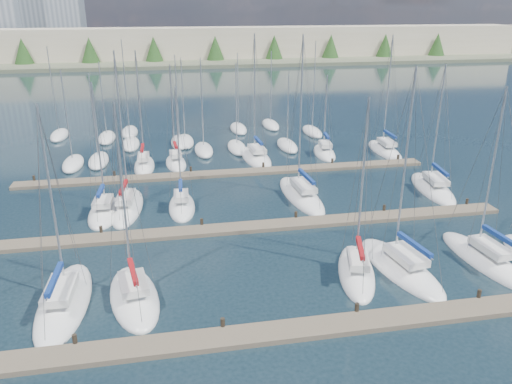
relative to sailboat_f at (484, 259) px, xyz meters
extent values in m
plane|color=#1A2B34|center=(-15.48, 52.52, -0.18)|extent=(400.00, 400.00, 0.00)
cube|color=#6B5E4C|center=(-15.48, -5.48, -0.03)|extent=(44.00, 1.80, 0.35)
cylinder|color=#2D261C|center=(-27.48, -4.58, 0.12)|extent=(0.26, 0.26, 1.10)
cylinder|color=#2D261C|center=(-19.48, -4.58, 0.12)|extent=(0.26, 0.26, 1.10)
cylinder|color=#2D261C|center=(-11.48, -4.58, 0.12)|extent=(0.26, 0.26, 1.10)
cylinder|color=#2D261C|center=(-3.48, -4.58, 0.12)|extent=(0.26, 0.26, 1.10)
cube|color=#6B5E4C|center=(-15.48, 8.52, -0.03)|extent=(44.00, 1.80, 0.35)
cylinder|color=#2D261C|center=(-27.48, 9.42, 0.12)|extent=(0.26, 0.26, 1.10)
cylinder|color=#2D261C|center=(-19.48, 9.42, 0.12)|extent=(0.26, 0.26, 1.10)
cylinder|color=#2D261C|center=(-11.48, 9.42, 0.12)|extent=(0.26, 0.26, 1.10)
cylinder|color=#2D261C|center=(-3.48, 9.42, 0.12)|extent=(0.26, 0.26, 1.10)
cylinder|color=#2D261C|center=(4.52, 9.42, 0.12)|extent=(0.26, 0.26, 1.10)
cube|color=#6B5E4C|center=(-15.48, 22.52, -0.03)|extent=(44.00, 1.80, 0.35)
cylinder|color=#2D261C|center=(-35.48, 23.42, 0.12)|extent=(0.26, 0.26, 1.10)
cylinder|color=#2D261C|center=(-27.48, 23.42, 0.12)|extent=(0.26, 0.26, 1.10)
cylinder|color=#2D261C|center=(-19.48, 23.42, 0.12)|extent=(0.26, 0.26, 1.10)
cylinder|color=#2D261C|center=(-11.48, 23.42, 0.12)|extent=(0.26, 0.26, 1.10)
cylinder|color=#2D261C|center=(-3.48, 23.42, 0.12)|extent=(0.26, 0.26, 1.10)
cylinder|color=#2D261C|center=(4.52, 23.42, 0.12)|extent=(0.26, 0.26, 1.10)
ellipsoid|color=white|center=(0.00, 0.03, -0.13)|extent=(3.23, 9.39, 1.60)
cube|color=black|center=(0.00, 0.03, -0.13)|extent=(1.65, 4.52, 0.12)
cube|color=silver|center=(0.03, -0.43, 1.17)|extent=(1.65, 3.32, 0.50)
cylinder|color=#9EA0A5|center=(-0.05, 0.77, 6.56)|extent=(0.14, 0.14, 11.29)
cylinder|color=#9EA0A5|center=(0.08, -1.17, 2.22)|extent=(0.37, 3.87, 0.10)
cube|color=navy|center=(0.08, -1.17, 2.34)|extent=(0.55, 3.58, 0.30)
ellipsoid|color=white|center=(-24.50, 26.80, -0.13)|extent=(2.38, 7.42, 1.60)
cube|color=black|center=(-24.50, 26.80, -0.13)|extent=(1.23, 3.56, 0.12)
cube|color=silver|center=(-24.50, 26.43, 1.17)|extent=(1.28, 2.61, 0.50)
cylinder|color=#9EA0A5|center=(-24.48, 27.39, 6.73)|extent=(0.14, 0.14, 11.61)
cylinder|color=#9EA0A5|center=(-24.52, 25.84, 2.22)|extent=(0.16, 3.10, 0.10)
cube|color=maroon|center=(-24.52, 25.84, 2.34)|extent=(0.36, 2.86, 0.30)
ellipsoid|color=white|center=(4.79, 27.62, -0.13)|extent=(3.06, 9.13, 1.60)
cube|color=black|center=(4.79, 27.62, -0.13)|extent=(1.57, 4.39, 0.12)
cube|color=silver|center=(4.77, 27.17, 1.17)|extent=(1.60, 3.22, 0.50)
cylinder|color=#9EA0A5|center=(4.82, 28.34, 7.31)|extent=(0.14, 0.14, 12.78)
cylinder|color=#9EA0A5|center=(4.73, 26.45, 2.22)|extent=(0.28, 3.79, 0.10)
cube|color=navy|center=(4.73, 26.45, 2.34)|extent=(0.47, 3.50, 0.30)
ellipsoid|color=white|center=(-28.78, -0.11, -0.13)|extent=(3.29, 9.66, 1.60)
cube|color=black|center=(-28.78, -0.11, -0.13)|extent=(1.70, 4.64, 0.12)
cube|color=silver|center=(-28.79, -0.59, 1.17)|extent=(1.74, 3.40, 0.50)
cylinder|color=#9EA0A5|center=(-28.75, 0.65, 6.51)|extent=(0.14, 0.14, 11.19)
cylinder|color=#9EA0A5|center=(-28.82, -1.36, 2.22)|extent=(0.24, 4.02, 0.10)
cube|color=navy|center=(-28.82, -1.36, 2.34)|extent=(0.43, 3.70, 0.30)
ellipsoid|color=white|center=(3.78, 14.10, -0.13)|extent=(4.18, 9.62, 1.60)
cube|color=silver|center=(3.71, 13.64, 1.17)|extent=(2.03, 3.45, 0.50)
cylinder|color=#9EA0A5|center=(3.88, 14.84, 6.42)|extent=(0.14, 0.14, 11.00)
cylinder|color=#9EA0A5|center=(3.60, 12.90, 2.22)|extent=(0.66, 3.88, 0.10)
cube|color=navy|center=(3.60, 12.90, 2.34)|extent=(0.81, 3.60, 0.30)
ellipsoid|color=white|center=(-25.71, 14.69, -0.13)|extent=(3.32, 9.13, 1.60)
cube|color=silver|center=(-25.75, 14.25, 1.17)|extent=(1.67, 3.24, 0.50)
cylinder|color=#9EA0A5|center=(-25.65, 15.40, 7.26)|extent=(0.14, 0.14, 12.67)
cylinder|color=#9EA0A5|center=(-25.82, 13.54, 2.22)|extent=(0.44, 3.75, 0.10)
cube|color=maroon|center=(-25.82, 13.54, 2.34)|extent=(0.61, 3.47, 0.30)
ellipsoid|color=white|center=(-27.62, 13.88, -0.13)|extent=(3.14, 7.26, 1.60)
cube|color=black|center=(-27.62, 13.88, -0.13)|extent=(1.62, 3.49, 0.12)
cube|color=silver|center=(-27.64, 13.53, 1.17)|extent=(1.64, 2.57, 0.50)
cylinder|color=#9EA0A5|center=(-27.58, 14.45, 6.07)|extent=(0.14, 0.14, 10.30)
cylinder|color=#9EA0A5|center=(-27.67, 12.96, 2.22)|extent=(0.28, 2.99, 0.10)
cube|color=navy|center=(-27.67, 12.96, 2.34)|extent=(0.47, 2.76, 0.30)
ellipsoid|color=white|center=(-9.69, 0.03, -0.13)|extent=(4.45, 8.10, 1.60)
cube|color=maroon|center=(-9.69, 0.03, -0.13)|extent=(2.23, 3.92, 0.12)
cube|color=silver|center=(-9.79, -0.34, 1.17)|extent=(2.02, 2.97, 0.50)
cylinder|color=#9EA0A5|center=(-9.52, 0.63, 6.39)|extent=(0.14, 0.14, 10.94)
cylinder|color=#9EA0A5|center=(-9.96, -0.93, 2.22)|extent=(0.99, 3.15, 0.10)
cube|color=maroon|center=(-9.96, -0.93, 2.34)|extent=(1.11, 2.96, 0.30)
ellipsoid|color=white|center=(-24.56, -0.30, -0.13)|extent=(4.17, 8.19, 1.60)
cube|color=silver|center=(-24.49, -0.69, 1.17)|extent=(2.04, 2.96, 0.50)
cylinder|color=#9EA0A5|center=(-24.66, 0.31, 6.55)|extent=(0.14, 0.14, 11.25)
cylinder|color=#9EA0A5|center=(-24.39, -1.31, 2.22)|extent=(0.64, 3.25, 0.10)
cube|color=maroon|center=(-24.39, -1.31, 2.34)|extent=(0.79, 3.03, 0.30)
ellipsoid|color=white|center=(-20.95, 27.14, -0.13)|extent=(2.66, 6.31, 1.60)
cube|color=silver|center=(-20.93, 26.83, 1.17)|extent=(1.38, 2.24, 0.50)
cylinder|color=#9EA0A5|center=(-20.98, 27.63, 5.97)|extent=(0.14, 0.14, 10.09)
cylinder|color=#9EA0A5|center=(-20.90, 26.34, 2.22)|extent=(0.27, 2.59, 0.10)
cube|color=maroon|center=(-20.90, 26.34, 2.34)|extent=(0.46, 2.40, 0.30)
ellipsoid|color=white|center=(-6.44, 0.06, -0.13)|extent=(4.25, 9.60, 1.60)
cube|color=silver|center=(-6.37, -0.40, 1.17)|extent=(2.08, 3.44, 0.50)
cylinder|color=#9EA0A5|center=(-6.54, 0.80, 7.27)|extent=(0.14, 0.14, 12.71)
cylinder|color=#9EA0A5|center=(-6.27, -1.13, 2.22)|extent=(0.64, 3.87, 0.10)
cube|color=navy|center=(-6.27, -1.13, 2.34)|extent=(0.80, 3.59, 0.30)
ellipsoid|color=white|center=(-20.90, 13.99, -0.13)|extent=(2.61, 6.80, 1.60)
cube|color=black|center=(-20.90, 13.99, -0.13)|extent=(1.35, 3.27, 0.12)
cube|color=silver|center=(-20.91, 13.66, 1.17)|extent=(1.38, 2.40, 0.50)
cylinder|color=#9EA0A5|center=(-20.88, 14.53, 5.80)|extent=(0.14, 0.14, 9.76)
cylinder|color=#9EA0A5|center=(-20.94, 13.12, 2.22)|extent=(0.21, 2.82, 0.10)
cube|color=navy|center=(-20.94, 13.12, 2.34)|extent=(0.40, 2.61, 0.30)
ellipsoid|color=white|center=(-2.90, 28.04, -0.13)|extent=(3.23, 7.06, 1.60)
cube|color=silver|center=(-2.95, 27.70, 1.17)|extent=(1.61, 2.53, 0.50)
cylinder|color=#9EA0A5|center=(-2.84, 28.58, 5.11)|extent=(0.14, 0.14, 8.38)
cylinder|color=#9EA0A5|center=(-3.01, 27.16, 2.22)|extent=(0.46, 2.85, 0.10)
cube|color=navy|center=(-3.01, 27.16, 2.34)|extent=(0.63, 2.65, 0.30)
ellipsoid|color=white|center=(-11.50, 27.65, -0.13)|extent=(3.40, 9.07, 1.60)
cube|color=maroon|center=(-11.50, 27.65, -0.13)|extent=(1.75, 4.36, 0.12)
cube|color=silver|center=(-11.48, 27.20, 1.17)|extent=(1.79, 3.20, 0.50)
cylinder|color=#9EA0A5|center=(-11.53, 28.37, 7.48)|extent=(0.14, 0.14, 13.12)
cylinder|color=#9EA0A5|center=(-11.45, 26.49, 2.22)|extent=(0.28, 3.76, 0.10)
cube|color=navy|center=(-11.45, 26.49, 2.34)|extent=(0.46, 3.46, 0.30)
ellipsoid|color=white|center=(-9.55, 14.72, -0.13)|extent=(3.44, 10.65, 1.60)
cube|color=silver|center=(-9.52, 14.20, 1.17)|extent=(1.77, 3.76, 0.50)
cylinder|color=#9EA0A5|center=(-9.60, 15.56, 7.80)|extent=(0.14, 0.14, 13.76)
cylinder|color=#9EA0A5|center=(-9.47, 13.36, 2.22)|extent=(0.35, 4.41, 0.10)
cube|color=navy|center=(-9.47, 13.36, 2.34)|extent=(0.53, 4.07, 0.30)
cylinder|color=#9EA0A5|center=(-36.23, 42.41, 6.32)|extent=(0.12, 0.12, 11.20)
ellipsoid|color=white|center=(-36.23, 42.41, 0.07)|extent=(2.20, 6.40, 1.40)
cylinder|color=#9EA0A5|center=(-19.42, 35.96, 5.79)|extent=(0.12, 0.12, 10.14)
ellipsoid|color=white|center=(-19.42, 35.96, 0.07)|extent=(2.20, 6.40, 1.40)
cylinder|color=#9EA0A5|center=(-20.16, 35.76, 5.97)|extent=(0.12, 0.12, 10.49)
ellipsoid|color=white|center=(-20.16, 35.76, 0.07)|extent=(2.20, 6.40, 1.40)
cylinder|color=#9EA0A5|center=(-6.41, 43.05, 5.75)|extent=(0.12, 0.12, 10.06)
ellipsoid|color=white|center=(-6.41, 43.05, 0.07)|extent=(2.20, 6.40, 1.40)
cylinder|color=#9EA0A5|center=(-29.70, 39.85, 5.42)|extent=(0.12, 0.12, 9.39)
ellipsoid|color=white|center=(-29.70, 39.85, 0.07)|extent=(2.20, 6.40, 1.40)
cylinder|color=#9EA0A5|center=(-32.44, 28.70, 5.65)|extent=(0.12, 0.12, 9.85)
ellipsoid|color=white|center=(-32.44, 28.70, 0.07)|extent=(2.20, 6.40, 1.40)
cylinder|color=#9EA0A5|center=(-29.70, 29.34, 5.37)|extent=(0.12, 0.12, 9.30)
ellipsoid|color=white|center=(-29.70, 29.34, 0.07)|extent=(2.20, 6.40, 1.40)
cylinder|color=#9EA0A5|center=(-1.50, 37.92, 6.56)|extent=(0.12, 0.12, 11.68)
ellipsoid|color=white|center=(-1.50, 37.92, 0.07)|extent=(2.20, 6.40, 1.40)
cylinder|color=#9EA0A5|center=(-13.17, 31.83, 5.60)|extent=(0.12, 0.12, 9.76)
ellipsoid|color=white|center=(-13.17, 31.83, 0.07)|extent=(2.20, 6.40, 1.40)
cylinder|color=#9EA0A5|center=(-26.82, 42.43, 6.70)|extent=(0.12, 0.12, 11.95)
ellipsoid|color=white|center=(-26.82, 42.43, 0.07)|extent=(2.20, 6.40, 1.40)
cylinder|color=#9EA0A5|center=(-6.72, 31.58, 4.95)|extent=(0.12, 0.12, 8.46)
ellipsoid|color=white|center=(-6.72, 31.58, 0.07)|extent=(2.20, 6.40, 1.40)
cylinder|color=#9EA0A5|center=(-26.39, 35.98, 4.78)|extent=(0.12, 0.12, 8.12)
ellipsoid|color=white|center=(-26.39, 35.98, 0.07)|extent=(2.20, 6.40, 1.40)
cylinder|color=#9EA0A5|center=(-11.47, 41.60, 5.72)|extent=(0.12, 0.12, 10.00)
ellipsoid|color=white|center=(-11.47, 41.60, 0.07)|extent=(2.20, 6.40, 1.40)
cylinder|color=#9EA0A5|center=(-17.37, 31.48, 5.99)|extent=(0.12, 0.12, 10.54)
ellipsoid|color=white|center=(-17.37, 31.48, 0.07)|extent=(2.20, 6.40, 1.40)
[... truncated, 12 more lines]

